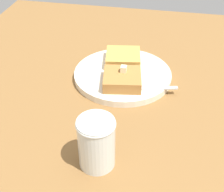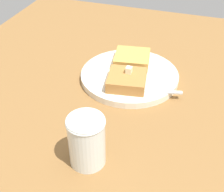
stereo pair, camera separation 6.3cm
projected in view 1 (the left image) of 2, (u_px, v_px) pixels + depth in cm
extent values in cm
cube|color=brown|center=(126.00, 94.00, 73.12)|extent=(99.21, 99.21, 2.37)
cylinder|color=silver|center=(123.00, 75.00, 76.04)|extent=(23.57, 23.57, 1.58)
torus|color=#563126|center=(123.00, 73.00, 75.81)|extent=(23.57, 23.57, 0.80)
cube|color=#A67036|center=(123.00, 78.00, 71.16)|extent=(9.48, 9.62, 2.62)
cube|color=gold|center=(123.00, 58.00, 78.38)|extent=(9.48, 9.62, 2.62)
cube|color=beige|center=(124.00, 69.00, 70.45)|extent=(1.47, 1.33, 1.45)
cube|color=silver|center=(156.00, 88.00, 69.91)|extent=(3.23, 9.93, 0.36)
cube|color=silver|center=(127.00, 89.00, 69.68)|extent=(2.80, 3.24, 0.36)
cube|color=silver|center=(114.00, 92.00, 68.91)|extent=(1.07, 3.19, 0.36)
cube|color=silver|center=(114.00, 90.00, 69.35)|extent=(1.07, 3.19, 0.36)
cube|color=silver|center=(114.00, 89.00, 69.79)|extent=(1.07, 3.19, 0.36)
cube|color=silver|center=(114.00, 87.00, 70.22)|extent=(1.07, 3.19, 0.36)
cylinder|color=#492006|center=(97.00, 147.00, 52.87)|extent=(5.83, 5.83, 7.56)
cylinder|color=silver|center=(97.00, 143.00, 52.25)|extent=(6.34, 6.34, 9.59)
torus|color=silver|center=(96.00, 124.00, 49.62)|extent=(6.58, 6.58, 0.50)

